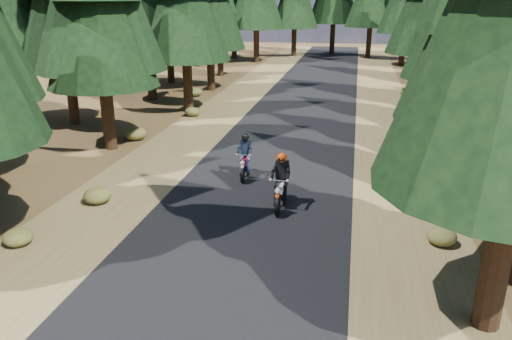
{
  "coord_description": "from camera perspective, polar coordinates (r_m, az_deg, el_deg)",
  "views": [
    {
      "loc": [
        2.83,
        -12.76,
        6.15
      ],
      "look_at": [
        0.0,
        1.5,
        1.1
      ],
      "focal_mm": 35.0,
      "sensor_mm": 36.0,
      "label": 1
    }
  ],
  "objects": [
    {
      "name": "log_near",
      "position": [
        23.4,
        24.58,
        2.55
      ],
      "size": [
        5.05,
        3.17,
        0.32
      ],
      "primitive_type": "cylinder",
      "rotation": [
        0.0,
        1.57,
        0.54
      ],
      "color": "#4C4233",
      "rests_on": "ground"
    },
    {
      "name": "road",
      "position": [
        19.0,
        2.05,
        0.28
      ],
      "size": [
        6.0,
        100.0,
        0.01
      ],
      "primitive_type": "cube",
      "color": "black",
      "rests_on": "ground"
    },
    {
      "name": "rider_follow",
      "position": [
        17.86,
        -1.29,
        0.8
      ],
      "size": [
        0.67,
        1.8,
        1.57
      ],
      "rotation": [
        0.0,
        0.0,
        3.23
      ],
      "color": "maroon",
      "rests_on": "road"
    },
    {
      "name": "shoulder_r",
      "position": [
        18.88,
        15.97,
        -0.62
      ],
      "size": [
        3.2,
        100.0,
        0.01
      ],
      "primitive_type": "cube",
      "color": "brown",
      "rests_on": "ground"
    },
    {
      "name": "rider_lead",
      "position": [
        15.26,
        2.82,
        -2.3
      ],
      "size": [
        0.59,
        1.92,
        1.7
      ],
      "rotation": [
        0.0,
        0.0,
        3.15
      ],
      "color": "beige",
      "rests_on": "road"
    },
    {
      "name": "log_far",
      "position": [
        19.69,
        24.76,
        -0.5
      ],
      "size": [
        4.11,
        1.68,
        0.24
      ],
      "primitive_type": "cylinder",
      "rotation": [
        0.0,
        1.57,
        -0.35
      ],
      "color": "#4C4233",
      "rests_on": "ground"
    },
    {
      "name": "ground",
      "position": [
        14.44,
        -1.16,
        -6.05
      ],
      "size": [
        120.0,
        120.0,
        0.0
      ],
      "primitive_type": "plane",
      "color": "#422D17",
      "rests_on": "ground"
    },
    {
      "name": "shoulder_l",
      "position": [
        20.21,
        -10.93,
        1.09
      ],
      "size": [
        3.2,
        100.0,
        0.01
      ],
      "primitive_type": "cube",
      "color": "brown",
      "rests_on": "ground"
    },
    {
      "name": "understory_shrubs",
      "position": [
        20.68,
        4.89,
        2.55
      ],
      "size": [
        15.5,
        31.28,
        0.59
      ],
      "color": "#474C1E",
      "rests_on": "ground"
    }
  ]
}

